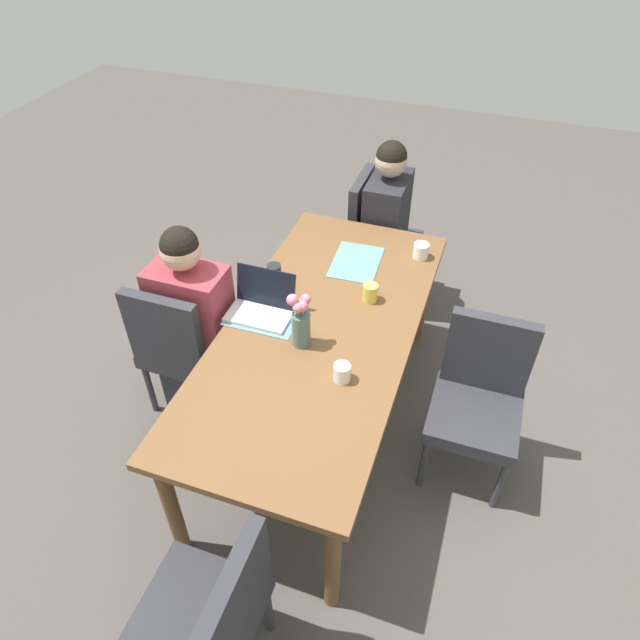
{
  "coord_description": "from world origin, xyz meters",
  "views": [
    {
      "loc": [
        1.97,
        0.69,
        2.65
      ],
      "look_at": [
        0.0,
        0.0,
        0.8
      ],
      "focal_mm": 32.16,
      "sensor_mm": 36.0,
      "label": 1
    }
  ],
  "objects": [
    {
      "name": "ground_plane",
      "position": [
        0.0,
        0.0,
        0.0
      ],
      "size": [
        10.0,
        10.0,
        0.0
      ],
      "primitive_type": "plane",
      "color": "#4C4742"
    },
    {
      "name": "dining_table",
      "position": [
        0.0,
        0.0,
        0.67
      ],
      "size": [
        2.0,
        0.91,
        0.75
      ],
      "color": "brown",
      "rests_on": "ground_plane"
    },
    {
      "name": "chair_head_left_left_near",
      "position": [
        -1.3,
        -0.05,
        0.5
      ],
      "size": [
        0.44,
        0.44,
        0.9
      ],
      "color": "#2D2D33",
      "rests_on": "ground_plane"
    },
    {
      "name": "person_head_left_left_near",
      "position": [
        -1.24,
        0.03,
        0.53
      ],
      "size": [
        0.4,
        0.36,
        1.19
      ],
      "color": "#2D2D33",
      "rests_on": "ground_plane"
    },
    {
      "name": "chair_near_left_mid",
      "position": [
        0.1,
        -0.77,
        0.5
      ],
      "size": [
        0.44,
        0.44,
        0.9
      ],
      "color": "#2D2D33",
      "rests_on": "ground_plane"
    },
    {
      "name": "person_near_left_mid",
      "position": [
        0.03,
        -0.71,
        0.53
      ],
      "size": [
        0.36,
        0.4,
        1.19
      ],
      "color": "#2D2D33",
      "rests_on": "ground_plane"
    },
    {
      "name": "chair_far_left_far",
      "position": [
        -0.06,
        0.81,
        0.5
      ],
      "size": [
        0.44,
        0.44,
        0.9
      ],
      "color": "#2D2D33",
      "rests_on": "ground_plane"
    },
    {
      "name": "chair_head_right_right_near",
      "position": [
        1.31,
        0.05,
        0.5
      ],
      "size": [
        0.44,
        0.44,
        0.9
      ],
      "color": "#2D2D33",
      "rests_on": "ground_plane"
    },
    {
      "name": "flower_vase",
      "position": [
        0.13,
        -0.05,
        0.9
      ],
      "size": [
        0.1,
        0.11,
        0.3
      ],
      "color": "#4C6B60",
      "rests_on": "dining_table"
    },
    {
      "name": "placemat_head_left_left_near",
      "position": [
        -0.59,
        0.01,
        0.76
      ],
      "size": [
        0.37,
        0.28,
        0.0
      ],
      "primitive_type": "cube",
      "rotation": [
        0.0,
        0.0,
        0.06
      ],
      "color": "slate",
      "rests_on": "dining_table"
    },
    {
      "name": "placemat_near_left_mid",
      "position": [
        0.01,
        -0.3,
        0.76
      ],
      "size": [
        0.26,
        0.36,
        0.0
      ],
      "primitive_type": "cube",
      "rotation": [
        0.0,
        0.0,
        1.58
      ],
      "color": "slate",
      "rests_on": "dining_table"
    },
    {
      "name": "laptop_near_left_mid",
      "position": [
        -0.02,
        -0.32,
        0.8
      ],
      "size": [
        0.22,
        0.32,
        0.21
      ],
      "color": "silver",
      "rests_on": "dining_table"
    },
    {
      "name": "coffee_mug_near_left",
      "position": [
        -0.75,
        0.34,
        0.8
      ],
      "size": [
        0.09,
        0.09,
        0.09
      ],
      "primitive_type": "cylinder",
      "color": "white",
      "rests_on": "dining_table"
    },
    {
      "name": "coffee_mug_near_right",
      "position": [
        -0.29,
        0.17,
        0.8
      ],
      "size": [
        0.08,
        0.08,
        0.1
      ],
      "primitive_type": "cylinder",
      "color": "#DBC64C",
      "rests_on": "dining_table"
    },
    {
      "name": "coffee_mug_centre_left",
      "position": [
        0.29,
        0.21,
        0.8
      ],
      "size": [
        0.08,
        0.08,
        0.09
      ],
      "primitive_type": "cylinder",
      "color": "white",
      "rests_on": "dining_table"
    },
    {
      "name": "coffee_mug_centre_right",
      "position": [
        -0.28,
        -0.36,
        0.8
      ],
      "size": [
        0.08,
        0.08,
        0.1
      ],
      "primitive_type": "cylinder",
      "color": "#232328",
      "rests_on": "dining_table"
    }
  ]
}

